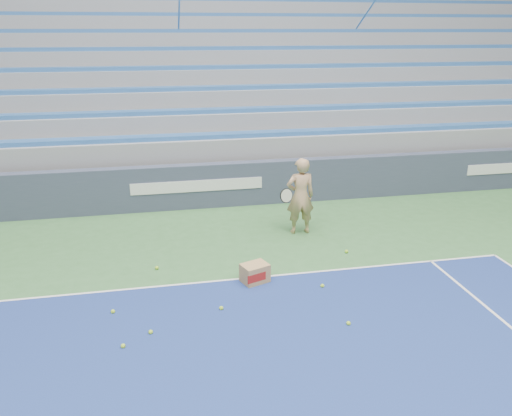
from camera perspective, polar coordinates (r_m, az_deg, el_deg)
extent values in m
cube|color=white|center=(8.91, -4.43, -8.30)|extent=(10.97, 0.05, 0.00)
cube|color=#384056|center=(12.40, -6.76, 2.51)|extent=(30.00, 0.30, 1.10)
cube|color=white|center=(12.24, -6.71, 2.51)|extent=(3.20, 0.02, 0.28)
cube|color=gray|center=(16.80, -8.08, 7.01)|extent=(30.00, 8.50, 1.10)
cube|color=gray|center=(16.64, -8.21, 9.70)|extent=(30.00, 8.50, 0.50)
cube|color=#2E60A6|center=(12.78, -7.22, 8.12)|extent=(29.60, 0.42, 0.11)
cube|color=gray|center=(16.98, -8.38, 11.60)|extent=(30.00, 7.65, 0.50)
cube|color=#2E60A6|center=(13.53, -7.59, 10.90)|extent=(29.60, 0.42, 0.11)
cube|color=gray|center=(17.34, -8.55, 13.42)|extent=(30.00, 6.80, 0.50)
cube|color=#2E60A6|center=(14.31, -7.93, 13.38)|extent=(29.60, 0.42, 0.11)
cube|color=gray|center=(17.72, -8.71, 15.17)|extent=(30.00, 5.95, 0.50)
cube|color=#2E60A6|center=(15.11, -8.24, 15.60)|extent=(29.60, 0.42, 0.11)
cube|color=gray|center=(18.11, -8.87, 16.84)|extent=(30.00, 5.10, 0.50)
cube|color=#2E60A6|center=(15.93, -8.52, 17.59)|extent=(29.60, 0.42, 0.11)
cube|color=gray|center=(18.52, -9.03, 18.44)|extent=(30.00, 4.25, 0.50)
cube|color=#2E60A6|center=(16.77, -8.79, 19.39)|extent=(29.60, 0.42, 0.11)
cube|color=gray|center=(18.94, -9.17, 19.98)|extent=(30.00, 3.40, 0.50)
cube|color=#2E60A6|center=(17.63, -9.03, 21.01)|extent=(29.60, 0.42, 0.11)
cube|color=gray|center=(19.38, -9.32, 21.44)|extent=(30.00, 2.55, 0.50)
cube|color=gray|center=(20.95, -9.32, 18.01)|extent=(31.00, 0.40, 7.30)
cylinder|color=#3576BA|center=(16.40, -8.80, 20.94)|extent=(0.05, 8.53, 5.04)
cylinder|color=#3576BA|center=(17.76, 12.31, 20.63)|extent=(0.05, 8.53, 5.04)
imported|color=tan|center=(10.70, 5.09, 1.36)|extent=(0.62, 0.41, 1.67)
cylinder|color=black|center=(10.34, 3.63, 1.41)|extent=(0.12, 0.27, 0.08)
cylinder|color=beige|center=(10.03, 3.49, 1.42)|extent=(0.29, 0.16, 0.28)
torus|color=black|center=(10.03, 3.49, 1.42)|extent=(0.31, 0.18, 0.30)
cube|color=#AC8553|center=(8.81, -0.13, -7.46)|extent=(0.54, 0.48, 0.34)
cube|color=#B21E19|center=(8.66, 0.09, -7.98)|extent=(0.34, 0.14, 0.15)
sphere|color=#B1E22E|center=(8.76, 7.59, -8.81)|extent=(0.07, 0.07, 0.07)
sphere|color=#B1E22E|center=(9.48, -11.27, -6.72)|extent=(0.07, 0.07, 0.07)
sphere|color=#B1E22E|center=(8.07, -3.99, -11.35)|extent=(0.07, 0.07, 0.07)
sphere|color=#B1E22E|center=(8.28, -16.03, -11.31)|extent=(0.07, 0.07, 0.07)
sphere|color=#B1E22E|center=(7.81, 10.52, -12.83)|extent=(0.07, 0.07, 0.07)
sphere|color=#B1E22E|center=(7.45, -14.95, -15.00)|extent=(0.07, 0.07, 0.07)
sphere|color=#B1E22E|center=(10.11, 10.30, -4.90)|extent=(0.07, 0.07, 0.07)
sphere|color=#B1E22E|center=(7.65, -11.95, -13.70)|extent=(0.07, 0.07, 0.07)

